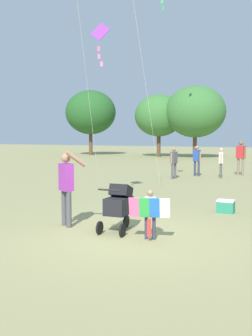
{
  "coord_description": "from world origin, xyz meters",
  "views": [
    {
      "loc": [
        3.48,
        -7.23,
        2.07
      ],
      "look_at": [
        -0.53,
        1.11,
        1.3
      ],
      "focal_mm": 42.68,
      "sensor_mm": 36.0,
      "label": 1
    }
  ],
  "objects_px": {
    "person_couple_left": "(241,155)",
    "kite_adult_black": "(99,42)",
    "child_with_butterfly_kite": "(150,210)",
    "person_kid_running": "(197,158)",
    "stroller": "(119,203)",
    "person_red_shirt": "(174,160)",
    "person_sitting_far": "(221,160)",
    "person_adult_flyer": "(66,182)",
    "cooler_box": "(226,206)"
  },
  "relations": [
    {
      "from": "person_couple_left",
      "to": "kite_adult_black",
      "type": "bearing_deg",
      "value": -102.57
    },
    {
      "from": "child_with_butterfly_kite",
      "to": "person_kid_running",
      "type": "distance_m",
      "value": 12.6
    },
    {
      "from": "stroller",
      "to": "person_kid_running",
      "type": "bearing_deg",
      "value": 97.87
    },
    {
      "from": "person_couple_left",
      "to": "person_kid_running",
      "type": "relative_size",
      "value": 1.16
    },
    {
      "from": "person_red_shirt",
      "to": "person_sitting_far",
      "type": "distance_m",
      "value": 2.3
    },
    {
      "from": "stroller",
      "to": "person_adult_flyer",
      "type": "bearing_deg",
      "value": -176.37
    },
    {
      "from": "person_couple_left",
      "to": "person_kid_running",
      "type": "height_order",
      "value": "person_couple_left"
    },
    {
      "from": "person_sitting_far",
      "to": "person_couple_left",
      "type": "height_order",
      "value": "person_couple_left"
    },
    {
      "from": "child_with_butterfly_kite",
      "to": "stroller",
      "type": "distance_m",
      "value": 0.92
    },
    {
      "from": "person_sitting_far",
      "to": "person_red_shirt",
      "type": "bearing_deg",
      "value": -147.28
    },
    {
      "from": "child_with_butterfly_kite",
      "to": "person_couple_left",
      "type": "height_order",
      "value": "person_couple_left"
    },
    {
      "from": "cooler_box",
      "to": "person_adult_flyer",
      "type": "bearing_deg",
      "value": -132.91
    },
    {
      "from": "person_red_shirt",
      "to": "person_kid_running",
      "type": "height_order",
      "value": "person_kid_running"
    },
    {
      "from": "child_with_butterfly_kite",
      "to": "person_kid_running",
      "type": "height_order",
      "value": "person_kid_running"
    },
    {
      "from": "person_sitting_far",
      "to": "stroller",
      "type": "bearing_deg",
      "value": -88.26
    },
    {
      "from": "person_adult_flyer",
      "to": "person_couple_left",
      "type": "height_order",
      "value": "person_couple_left"
    },
    {
      "from": "kite_adult_black",
      "to": "person_kid_running",
      "type": "distance_m",
      "value": 9.97
    },
    {
      "from": "stroller",
      "to": "person_couple_left",
      "type": "xyz_separation_m",
      "value": [
        0.28,
        13.22,
        0.44
      ]
    },
    {
      "from": "person_sitting_far",
      "to": "person_kid_running",
      "type": "xyz_separation_m",
      "value": [
        -1.31,
        0.47,
        0.04
      ]
    },
    {
      "from": "person_adult_flyer",
      "to": "stroller",
      "type": "height_order",
      "value": "person_adult_flyer"
    },
    {
      "from": "person_adult_flyer",
      "to": "person_red_shirt",
      "type": "distance_m",
      "value": 10.41
    },
    {
      "from": "kite_adult_black",
      "to": "person_kid_running",
      "type": "xyz_separation_m",
      "value": [
        0.38,
        9.18,
        -3.87
      ]
    },
    {
      "from": "person_adult_flyer",
      "to": "kite_adult_black",
      "type": "relative_size",
      "value": 0.32
    },
    {
      "from": "person_sitting_far",
      "to": "person_kid_running",
      "type": "relative_size",
      "value": 0.95
    },
    {
      "from": "child_with_butterfly_kite",
      "to": "person_red_shirt",
      "type": "relative_size",
      "value": 0.66
    },
    {
      "from": "person_sitting_far",
      "to": "person_adult_flyer",
      "type": "bearing_deg",
      "value": -94.59
    },
    {
      "from": "stroller",
      "to": "cooler_box",
      "type": "xyz_separation_m",
      "value": [
        1.64,
        3.06,
        -0.43
      ]
    },
    {
      "from": "child_with_butterfly_kite",
      "to": "person_red_shirt",
      "type": "height_order",
      "value": "person_red_shirt"
    },
    {
      "from": "kite_adult_black",
      "to": "person_couple_left",
      "type": "height_order",
      "value": "kite_adult_black"
    },
    {
      "from": "person_kid_running",
      "to": "cooler_box",
      "type": "height_order",
      "value": "person_kid_running"
    },
    {
      "from": "person_sitting_far",
      "to": "cooler_box",
      "type": "bearing_deg",
      "value": -76.78
    },
    {
      "from": "stroller",
      "to": "person_red_shirt",
      "type": "height_order",
      "value": "person_red_shirt"
    },
    {
      "from": "person_couple_left",
      "to": "person_red_shirt",
      "type": "bearing_deg",
      "value": -131.06
    },
    {
      "from": "child_with_butterfly_kite",
      "to": "stroller",
      "type": "bearing_deg",
      "value": 158.29
    },
    {
      "from": "person_red_shirt",
      "to": "child_with_butterfly_kite",
      "type": "bearing_deg",
      "value": -73.53
    },
    {
      "from": "stroller",
      "to": "person_sitting_far",
      "type": "height_order",
      "value": "person_sitting_far"
    },
    {
      "from": "person_red_shirt",
      "to": "cooler_box",
      "type": "height_order",
      "value": "person_red_shirt"
    },
    {
      "from": "person_adult_flyer",
      "to": "person_couple_left",
      "type": "relative_size",
      "value": 0.98
    },
    {
      "from": "stroller",
      "to": "kite_adult_black",
      "type": "bearing_deg",
      "value": 125.97
    },
    {
      "from": "cooler_box",
      "to": "stroller",
      "type": "bearing_deg",
      "value": -118.17
    },
    {
      "from": "child_with_butterfly_kite",
      "to": "person_sitting_far",
      "type": "relative_size",
      "value": 0.68
    },
    {
      "from": "child_with_butterfly_kite",
      "to": "cooler_box",
      "type": "xyz_separation_m",
      "value": [
        0.78,
        3.4,
        -0.42
      ]
    },
    {
      "from": "person_adult_flyer",
      "to": "person_couple_left",
      "type": "xyz_separation_m",
      "value": [
        1.56,
        13.3,
        0.04
      ]
    },
    {
      "from": "person_adult_flyer",
      "to": "stroller",
      "type": "relative_size",
      "value": 1.59
    },
    {
      "from": "kite_adult_black",
      "to": "cooler_box",
      "type": "distance_m",
      "value": 5.89
    },
    {
      "from": "person_adult_flyer",
      "to": "person_red_shirt",
      "type": "xyz_separation_m",
      "value": [
        -1.0,
        10.36,
        -0.12
      ]
    },
    {
      "from": "person_adult_flyer",
      "to": "cooler_box",
      "type": "xyz_separation_m",
      "value": [
        2.92,
        3.14,
        -0.83
      ]
    },
    {
      "from": "person_adult_flyer",
      "to": "stroller",
      "type": "xyz_separation_m",
      "value": [
        1.28,
        0.08,
        -0.4
      ]
    },
    {
      "from": "child_with_butterfly_kite",
      "to": "person_red_shirt",
      "type": "xyz_separation_m",
      "value": [
        -3.14,
        10.62,
        0.28
      ]
    },
    {
      "from": "child_with_butterfly_kite",
      "to": "person_red_shirt",
      "type": "bearing_deg",
      "value": 106.47
    }
  ]
}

